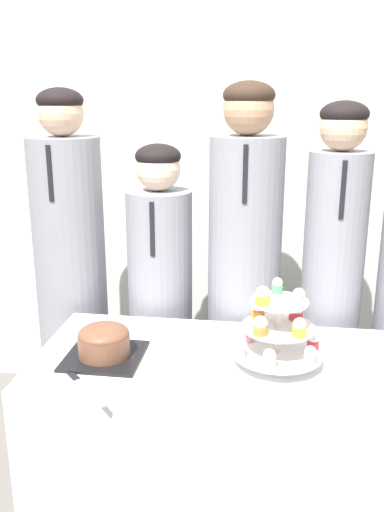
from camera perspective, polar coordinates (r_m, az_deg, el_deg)
The scene contains 9 objects.
wall_back at distance 2.84m, azimuth 5.93°, elevation 10.80°, with size 9.00×0.06×2.70m.
table at distance 2.09m, azimuth 3.72°, elevation -20.10°, with size 1.33×0.63×0.76m.
round_cake at distance 1.89m, azimuth -9.25°, elevation -8.92°, with size 0.26×0.26×0.12m.
cake_knife at distance 1.78m, azimuth -11.90°, elevation -12.75°, with size 0.20×0.21×0.01m.
cupcake_stand at distance 1.81m, azimuth 8.98°, elevation -7.56°, with size 0.30×0.30×0.29m.
student_0 at distance 2.48m, azimuth -12.48°, elevation -3.59°, with size 0.31×0.31×1.66m.
student_1 at distance 2.41m, azimuth -3.30°, elevation -6.32°, with size 0.28×0.28×1.44m.
student_2 at distance 2.33m, azimuth 5.43°, elevation -4.12°, with size 0.30×0.31×1.68m.
student_3 at distance 2.35m, azimuth 14.31°, elevation -4.88°, with size 0.25×0.25×1.61m.
Camera 1 is at (0.11, -1.36, 1.62)m, focal length 38.00 mm.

